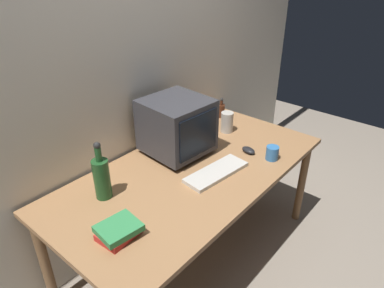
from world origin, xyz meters
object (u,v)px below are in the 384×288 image
Objects in this scene: bottle_short at (221,110)px; metal_canister at (227,122)px; mug at (272,153)px; book_stack at (119,231)px; computer_mouse at (248,150)px; keyboard at (216,172)px; crt_monitor at (177,126)px; bottle_tall at (102,177)px.

metal_canister is at bearing -134.74° from bottle_short.
bottle_short is at bearing 63.65° from mug.
bottle_short is 0.77× the size of book_stack.
computer_mouse is 0.67× the size of metal_canister.
mug is at bearing -106.39° from metal_canister.
book_stack is at bearing -163.09° from bottle_short.
keyboard is 0.58m from metal_canister.
crt_monitor reaches higher than metal_canister.
keyboard is 0.82m from bottle_short.
bottle_tall is 0.35m from book_stack.
keyboard is 1.25× the size of bottle_tall.
crt_monitor is at bearing 122.49° from mug.
bottle_short is at bearing 45.26° from metal_canister.
book_stack is at bearing -157.37° from crt_monitor.
bottle_short reaches higher than keyboard.
metal_canister is at bearing 73.62° from computer_mouse.
book_stack is at bearing -168.72° from metal_canister.
book_stack is 1.37× the size of metal_canister.
bottle_short is 1.33× the size of mug.
crt_monitor is at bearing -170.25° from bottle_short.
bottle_short is at bearing 5.63° from bottle_tall.
book_stack is (-0.75, -0.31, -0.16)m from crt_monitor.
computer_mouse is at bearing -2.59° from book_stack.
keyboard is (-0.04, -0.35, -0.18)m from crt_monitor.
mug is (0.33, -0.52, -0.15)m from crt_monitor.
keyboard is at bearing -145.97° from bottle_short.
mug is 0.80× the size of metal_canister.
mug is (-0.31, -0.63, -0.01)m from bottle_short.
crt_monitor is at bearing 90.30° from keyboard.
book_stack is 1.72× the size of mug.
keyboard is 0.41m from mug.
crt_monitor is 0.61m from bottle_tall.
bottle_short reaches higher than metal_canister.
mug is at bearing -57.51° from crt_monitor.
computer_mouse is 0.16m from mug.
book_stack is at bearing -115.84° from bottle_tall.
mug is at bearing -28.38° from bottle_tall.
crt_monitor is at bearing 142.49° from computer_mouse.
crt_monitor is at bearing 1.21° from bottle_tall.
bottle_tall reaches higher than computer_mouse.
crt_monitor is 0.63m from mug.
crt_monitor is 0.50m from computer_mouse.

